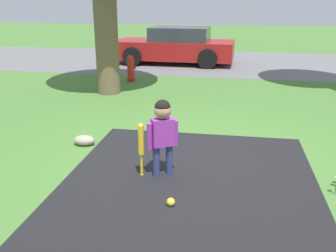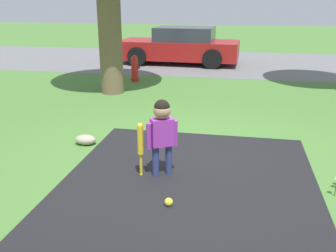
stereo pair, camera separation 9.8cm
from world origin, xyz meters
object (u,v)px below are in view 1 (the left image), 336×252
child (163,127)px  sports_ball (171,202)px  fire_hydrant (131,69)px  parked_car (175,46)px  baseball_bat (141,142)px

child → sports_ball: bearing=-102.5°
fire_hydrant → parked_car: size_ratio=0.17×
child → fire_hydrant: 6.06m
sports_ball → parked_car: size_ratio=0.02×
child → parked_car: bearing=68.2°
child → sports_ball: size_ratio=10.75×
baseball_bat → parked_car: (-0.95, 9.09, 0.14)m
sports_ball → baseball_bat: bearing=126.5°
child → fire_hydrant: size_ratio=1.40×
fire_hydrant → baseball_bat: bearing=-73.5°
fire_hydrant → parked_car: (0.77, 3.29, 0.25)m
fire_hydrant → sports_ball: bearing=-71.1°
child → sports_ball: child is taller
fire_hydrant → parked_car: 3.39m
child → baseball_bat: bearing=168.0°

